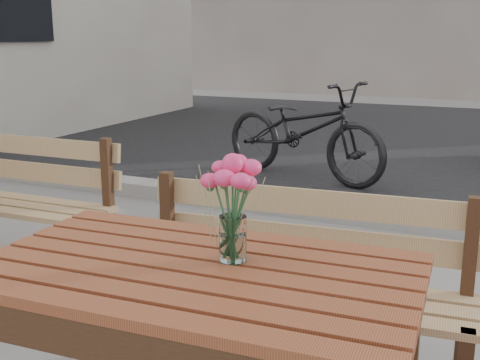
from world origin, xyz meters
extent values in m
cube|color=black|center=(0.00, 7.00, 0.00)|extent=(30.00, 8.00, 0.00)
cube|color=gray|center=(0.00, 3.00, 0.06)|extent=(30.00, 0.25, 0.12)
cube|color=brown|center=(-0.07, 0.01, 0.75)|extent=(1.27, 0.78, 0.03)
cube|color=black|center=(-0.65, 0.29, 0.37)|extent=(0.06, 0.06, 0.73)
cube|color=#A28454|center=(0.01, 0.66, 0.43)|extent=(1.38, 0.49, 0.03)
cube|color=#A28454|center=(0.00, 0.86, 0.66)|extent=(1.35, 0.15, 0.37)
cube|color=black|center=(-0.59, 0.45, 0.22)|extent=(0.05, 0.05, 0.45)
cube|color=black|center=(-0.62, 0.76, 0.41)|extent=(0.05, 0.05, 0.82)
cube|color=black|center=(0.62, 0.87, 0.41)|extent=(0.05, 0.05, 0.82)
cylinder|color=white|center=(0.01, 0.09, 0.83)|extent=(0.08, 0.08, 0.13)
cylinder|color=#2E6437|center=(0.01, 0.09, 0.90)|extent=(0.05, 0.05, 0.27)
cube|color=#A28454|center=(-1.95, 1.11, 0.44)|extent=(1.39, 0.41, 0.03)
cube|color=#A28454|center=(-1.96, 1.32, 0.67)|extent=(1.38, 0.06, 0.37)
cube|color=black|center=(-1.32, 0.97, 0.23)|extent=(0.05, 0.05, 0.45)
cube|color=black|center=(-1.32, 1.29, 0.42)|extent=(0.05, 0.05, 0.84)
imported|color=black|center=(-1.13, 4.18, 0.49)|extent=(1.96, 1.16, 0.97)
camera|label=1|loc=(0.70, -1.38, 1.40)|focal=45.00mm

